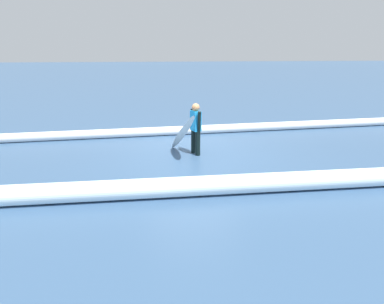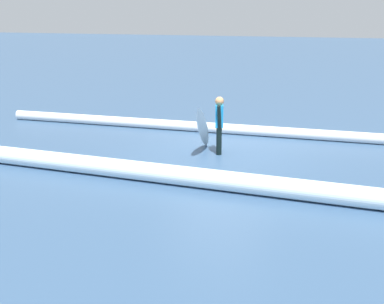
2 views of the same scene
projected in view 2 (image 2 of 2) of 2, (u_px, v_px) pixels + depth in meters
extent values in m
plane|color=#355275|center=(219.00, 152.00, 13.83)|extent=(144.64, 144.64, 0.00)
cylinder|color=black|center=(219.00, 141.00, 13.54)|extent=(0.14, 0.14, 0.70)
cylinder|color=black|center=(219.00, 139.00, 13.81)|extent=(0.14, 0.14, 0.70)
cube|color=#198CD8|center=(219.00, 116.00, 13.52)|extent=(0.30, 0.39, 0.56)
sphere|color=tan|center=(219.00, 101.00, 13.42)|extent=(0.22, 0.22, 0.22)
cylinder|color=black|center=(219.00, 118.00, 13.31)|extent=(0.09, 0.19, 0.62)
cylinder|color=black|center=(219.00, 114.00, 13.72)|extent=(0.09, 0.20, 0.62)
ellipsoid|color=white|center=(203.00, 128.00, 13.62)|extent=(0.69, 1.80, 1.36)
ellipsoid|color=red|center=(203.00, 128.00, 13.61)|extent=(0.45, 1.42, 1.10)
cylinder|color=white|center=(295.00, 133.00, 15.37)|extent=(18.78, 1.46, 0.30)
cylinder|color=white|center=(76.00, 163.00, 12.07)|extent=(14.92, 0.46, 0.41)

